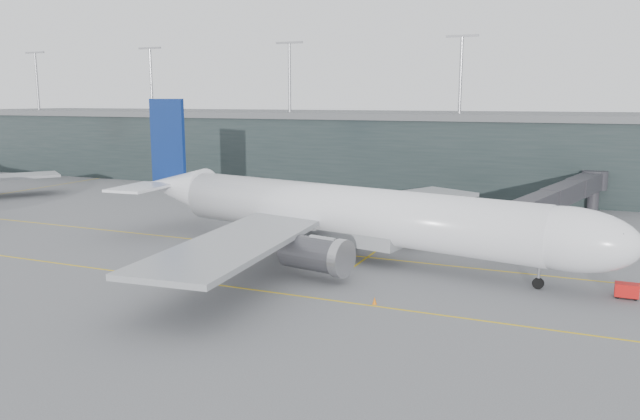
% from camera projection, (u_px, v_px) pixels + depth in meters
% --- Properties ---
extents(ground, '(320.00, 320.00, 0.00)m').
position_uv_depth(ground, '(340.00, 246.00, 76.95)').
color(ground, '#59595E').
rests_on(ground, ground).
extents(taxiline_a, '(160.00, 0.25, 0.02)m').
position_uv_depth(taxiline_a, '(327.00, 253.00, 73.32)').
color(taxiline_a, gold).
rests_on(taxiline_a, ground).
extents(taxiline_b, '(160.00, 0.25, 0.02)m').
position_uv_depth(taxiline_b, '(262.00, 291.00, 58.84)').
color(taxiline_b, gold).
rests_on(taxiline_b, ground).
extents(taxiline_lead_main, '(0.25, 60.00, 0.02)m').
position_uv_depth(taxiline_lead_main, '(419.00, 220.00, 93.11)').
color(taxiline_lead_main, gold).
rests_on(taxiline_lead_main, ground).
extents(taxiline_lead_adj, '(0.25, 60.00, 0.02)m').
position_uv_depth(taxiline_lead_adj, '(26.00, 190.00, 124.11)').
color(taxiline_lead_adj, gold).
rests_on(taxiline_lead_adj, ground).
extents(terminal, '(240.00, 36.00, 29.00)m').
position_uv_depth(terminal, '(443.00, 150.00, 128.10)').
color(terminal, '#1D2727').
rests_on(terminal, ground).
extents(main_aircraft, '(63.54, 58.85, 17.91)m').
position_uv_depth(main_aircraft, '(344.00, 213.00, 70.94)').
color(main_aircraft, white).
rests_on(main_aircraft, ground).
extents(jet_bridge, '(12.44, 43.37, 6.43)m').
position_uv_depth(jet_bridge, '(556.00, 192.00, 88.33)').
color(jet_bridge, '#2D2C31').
rests_on(jet_bridge, ground).
extents(gse_cart, '(2.03, 1.30, 1.38)m').
position_uv_depth(gse_cart, '(627.00, 290.00, 56.61)').
color(gse_cart, red).
rests_on(gse_cart, ground).
extents(uld_a, '(2.72, 2.51, 1.99)m').
position_uv_depth(uld_a, '(334.00, 221.00, 86.94)').
color(uld_a, '#3A3B40').
rests_on(uld_a, ground).
extents(uld_b, '(1.89, 1.58, 1.59)m').
position_uv_depth(uld_b, '(350.00, 219.00, 89.52)').
color(uld_b, '#3A3B40').
rests_on(uld_b, ground).
extents(uld_c, '(2.11, 1.77, 1.77)m').
position_uv_depth(uld_c, '(373.00, 224.00, 85.65)').
color(uld_c, '#3A3B40').
rests_on(uld_c, ground).
extents(cone_nose, '(0.43, 0.43, 0.68)m').
position_uv_depth(cone_nose, '(640.00, 285.00, 59.70)').
color(cone_nose, red).
rests_on(cone_nose, ground).
extents(cone_wing_stbd, '(0.41, 0.41, 0.66)m').
position_uv_depth(cone_wing_stbd, '(375.00, 301.00, 54.96)').
color(cone_wing_stbd, orange).
rests_on(cone_wing_stbd, ground).
extents(cone_wing_port, '(0.49, 0.49, 0.77)m').
position_uv_depth(cone_wing_port, '(436.00, 231.00, 83.79)').
color(cone_wing_port, '#DD600C').
rests_on(cone_wing_port, ground).
extents(cone_tail, '(0.47, 0.47, 0.75)m').
position_uv_depth(cone_tail, '(224.00, 253.00, 71.86)').
color(cone_tail, '#CB4D0B').
rests_on(cone_tail, ground).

